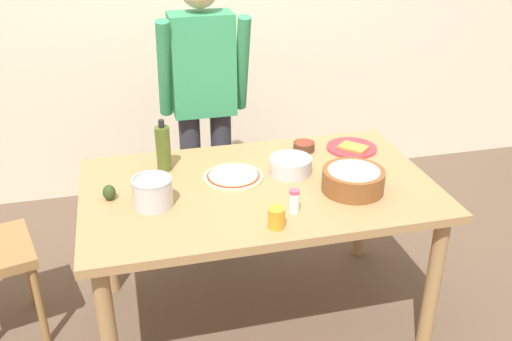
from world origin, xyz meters
The scene contains 14 objects.
ground centered at (0.00, 0.00, 0.00)m, with size 8.00×8.00×0.00m, color brown.
wall_back centered at (0.00, 1.60, 1.30)m, with size 5.60×0.10×2.60m, color beige.
dining_table centered at (0.00, 0.00, 0.67)m, with size 1.60×0.96×0.76m.
person_cook centered at (-0.12, 0.76, 0.94)m, with size 0.49×0.25×1.62m.
pizza_raw_on_board centered at (-0.10, 0.09, 0.77)m, with size 0.28×0.28×0.02m.
plate_with_slice centered at (0.57, 0.27, 0.77)m, with size 0.26×0.26×0.02m.
popcorn_bowl centered at (0.40, -0.15, 0.82)m, with size 0.28×0.28×0.11m.
mixing_bowl_steel centered at (0.18, 0.08, 0.80)m, with size 0.20×0.20×0.08m.
small_sauce_bowl centered at (0.32, 0.31, 0.79)m, with size 0.11×0.11×0.06m.
olive_oil_bottle centered at (-0.40, 0.26, 0.87)m, with size 0.07×0.07×0.26m.
steel_pot centered at (-0.48, -0.07, 0.83)m, with size 0.17×0.17×0.13m.
cup_orange centered at (-0.02, -0.37, 0.80)m, with size 0.07×0.07×0.09m, color orange.
salt_shaker centered at (0.08, -0.27, 0.81)m, with size 0.04×0.04×0.11m.
avocado centered at (-0.66, 0.03, 0.80)m, with size 0.06×0.06×0.07m, color #2D4219.
Camera 1 is at (-0.57, -2.24, 1.98)m, focal length 40.10 mm.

